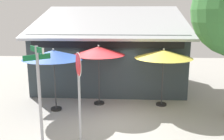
% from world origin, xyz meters
% --- Properties ---
extents(ground_plane, '(28.00, 28.00, 0.10)m').
position_xyz_m(ground_plane, '(0.00, 0.00, -0.05)').
color(ground_plane, '#9E9B93').
extents(cafe_building, '(7.81, 5.44, 4.34)m').
position_xyz_m(cafe_building, '(-0.42, 4.65, 1.58)').
color(cafe_building, '#333D42').
rests_on(cafe_building, ground).
extents(street_sign_post, '(0.64, 0.66, 2.93)m').
position_xyz_m(street_sign_post, '(-2.08, -1.80, 1.79)').
color(street_sign_post, '#A8AAB2').
rests_on(street_sign_post, ground).
extents(stop_sign, '(0.29, 0.66, 2.76)m').
position_xyz_m(stop_sign, '(-0.91, -1.75, 1.89)').
color(stop_sign, '#A8AAB2').
rests_on(stop_sign, ground).
extents(patio_umbrella_royal_blue_left, '(2.41, 2.41, 2.53)m').
position_xyz_m(patio_umbrella_royal_blue_left, '(-2.39, 0.77, 2.27)').
color(patio_umbrella_royal_blue_left, black).
rests_on(patio_umbrella_royal_blue_left, ground).
extents(patio_umbrella_crimson_center, '(2.20, 2.20, 2.58)m').
position_xyz_m(patio_umbrella_crimson_center, '(-0.71, 1.55, 2.32)').
color(patio_umbrella_crimson_center, black).
rests_on(patio_umbrella_crimson_center, ground).
extents(patio_umbrella_mustard_right, '(2.38, 2.38, 2.46)m').
position_xyz_m(patio_umbrella_mustard_right, '(1.98, 1.55, 2.21)').
color(patio_umbrella_mustard_right, black).
rests_on(patio_umbrella_mustard_right, ground).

